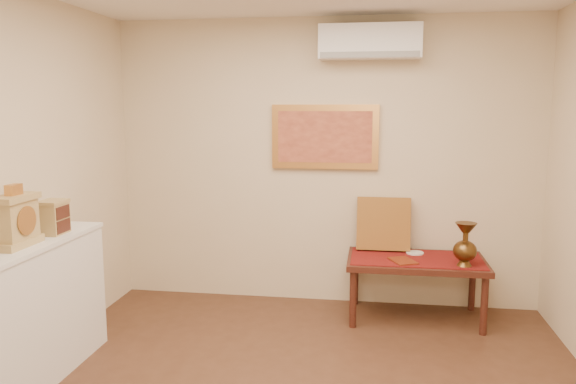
% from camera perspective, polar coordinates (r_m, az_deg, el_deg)
% --- Properties ---
extents(wall_back, '(4.00, 0.02, 2.70)m').
position_cam_1_polar(wall_back, '(5.34, 3.77, 2.95)').
color(wall_back, beige).
rests_on(wall_back, ground).
extents(table_cloth, '(1.14, 0.59, 0.01)m').
position_cam_1_polar(table_cloth, '(5.12, 12.90, -6.58)').
color(table_cloth, maroon).
rests_on(table_cloth, low_table).
extents(brass_urn_tall, '(0.20, 0.20, 0.45)m').
position_cam_1_polar(brass_urn_tall, '(4.93, 17.58, -4.63)').
color(brass_urn_tall, brown).
rests_on(brass_urn_tall, table_cloth).
extents(plate, '(0.16, 0.16, 0.01)m').
position_cam_1_polar(plate, '(5.26, 12.76, -6.04)').
color(plate, silver).
rests_on(plate, table_cloth).
extents(menu, '(0.27, 0.30, 0.01)m').
position_cam_1_polar(menu, '(4.98, 11.59, -6.86)').
color(menu, maroon).
rests_on(menu, table_cloth).
extents(cushion, '(0.49, 0.20, 0.50)m').
position_cam_1_polar(cushion, '(5.29, 9.67, -3.20)').
color(cushion, maroon).
rests_on(cushion, table_cloth).
extents(display_ledge, '(0.37, 2.02, 0.98)m').
position_cam_1_polar(display_ledge, '(4.05, -26.94, -12.40)').
color(display_ledge, silver).
rests_on(display_ledge, floor).
extents(mantel_clock, '(0.17, 0.36, 0.41)m').
position_cam_1_polar(mantel_clock, '(4.04, -25.89, -2.59)').
color(mantel_clock, tan).
rests_on(mantel_clock, display_ledge).
extents(wooden_chest, '(0.16, 0.21, 0.24)m').
position_cam_1_polar(wooden_chest, '(4.34, -22.73, -2.36)').
color(wooden_chest, tan).
rests_on(wooden_chest, display_ledge).
extents(low_table, '(1.20, 0.70, 0.55)m').
position_cam_1_polar(low_table, '(5.14, 12.87, -7.32)').
color(low_table, '#441D14').
rests_on(low_table, floor).
extents(painting, '(1.00, 0.06, 0.60)m').
position_cam_1_polar(painting, '(5.30, 3.77, 5.62)').
color(painting, '#CA8840').
rests_on(painting, wall_back).
extents(ac_unit, '(0.90, 0.25, 0.30)m').
position_cam_1_polar(ac_unit, '(5.20, 8.31, 14.86)').
color(ac_unit, white).
rests_on(ac_unit, wall_back).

